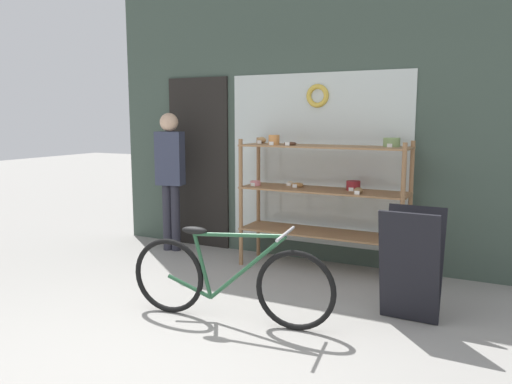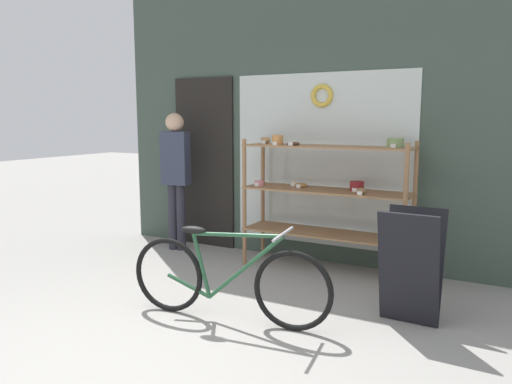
% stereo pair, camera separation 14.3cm
% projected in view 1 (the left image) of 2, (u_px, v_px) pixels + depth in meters
% --- Properties ---
extents(ground_plane, '(30.00, 30.00, 0.00)m').
position_uv_depth(ground_plane, '(131.00, 370.00, 3.22)').
color(ground_plane, gray).
extents(storefront_facade, '(4.92, 0.13, 3.43)m').
position_uv_depth(storefront_facade, '(299.00, 113.00, 5.61)').
color(storefront_facade, '#3D4C42').
rests_on(storefront_facade, ground_plane).
extents(display_case, '(1.76, 0.47, 1.43)m').
position_uv_depth(display_case, '(323.00, 189.00, 5.21)').
color(display_case, '#8E6642').
rests_on(display_case, ground_plane).
extents(bicycle, '(1.71, 0.46, 0.76)m').
position_uv_depth(bicycle, '(228.00, 279.00, 3.96)').
color(bicycle, black).
rests_on(bicycle, ground_plane).
extents(sandwich_board, '(0.47, 0.39, 0.91)m').
position_uv_depth(sandwich_board, '(411.00, 265.00, 3.95)').
color(sandwich_board, black).
rests_on(sandwich_board, ground_plane).
extents(pedestrian, '(0.35, 0.24, 1.67)m').
position_uv_depth(pedestrian, '(170.00, 170.00, 6.00)').
color(pedestrian, '#282833').
rests_on(pedestrian, ground_plane).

